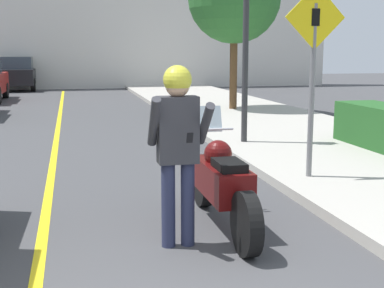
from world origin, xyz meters
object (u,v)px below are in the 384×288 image
object	(u,v)px
motorcycle	(221,183)
person_biker	(178,136)
crossing_sign	(313,63)
parked_car_black	(17,73)
traffic_light	(246,10)

from	to	relation	value
motorcycle	person_biker	distance (m)	0.99
crossing_sign	parked_car_black	bearing A→B (deg)	105.64
traffic_light	motorcycle	bearing A→B (deg)	-111.28
motorcycle	traffic_light	size ratio (longest dim) A/B	0.63
person_biker	crossing_sign	world-z (taller)	crossing_sign
crossing_sign	traffic_light	world-z (taller)	traffic_light
parked_car_black	person_biker	bearing A→B (deg)	-81.22
crossing_sign	traffic_light	bearing A→B (deg)	89.43
person_biker	parked_car_black	size ratio (longest dim) A/B	0.44
crossing_sign	traffic_light	xyz separation A→B (m)	(0.03, 3.13, 0.97)
person_biker	motorcycle	bearing A→B (deg)	39.03
motorcycle	person_biker	bearing A→B (deg)	-140.97
motorcycle	traffic_light	bearing A→B (deg)	68.72
motorcycle	traffic_light	xyz separation A→B (m)	(1.82, 4.67, 2.25)
person_biker	traffic_light	size ratio (longest dim) A/B	0.49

